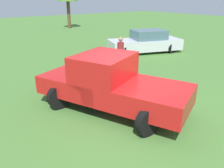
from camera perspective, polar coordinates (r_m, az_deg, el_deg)
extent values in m
plane|color=#477533|center=(7.12, 5.53, -7.95)|extent=(80.00, 80.00, 0.00)
cylinder|color=black|center=(7.39, 13.64, -3.87)|extent=(0.80, 0.22, 0.80)
cylinder|color=black|center=(6.06, 9.26, -9.44)|extent=(0.80, 0.22, 0.80)
cylinder|color=black|center=(8.66, -6.38, 0.43)|extent=(0.80, 0.22, 0.80)
cylinder|color=black|center=(7.55, -13.33, -3.27)|extent=(0.80, 0.22, 0.80)
cube|color=red|center=(6.59, 11.10, -3.59)|extent=(2.48, 2.53, 0.64)
cube|color=red|center=(7.13, -2.04, 2.08)|extent=(2.33, 2.17, 1.40)
cube|color=slate|center=(7.00, -2.08, 5.48)|extent=(2.10, 1.90, 0.48)
cube|color=red|center=(7.80, -8.09, 0.46)|extent=(2.64, 2.88, 0.60)
cube|color=silver|center=(6.51, 18.56, -7.23)|extent=(1.69, 0.82, 0.16)
cylinder|color=black|center=(13.99, 3.76, 8.30)|extent=(0.64, 0.20, 0.64)
cylinder|color=black|center=(15.39, 1.72, 9.55)|extent=(0.64, 0.20, 0.64)
cylinder|color=black|center=(15.37, 14.93, 8.83)|extent=(0.64, 0.20, 0.64)
cylinder|color=black|center=(16.66, 12.18, 10.00)|extent=(0.64, 0.20, 0.64)
cube|color=silver|center=(15.24, 8.37, 10.00)|extent=(5.09, 3.28, 0.68)
cube|color=slate|center=(15.23, 9.33, 12.38)|extent=(2.50, 2.18, 0.60)
cylinder|color=black|center=(11.20, 2.63, 5.45)|extent=(0.14, 0.14, 0.81)
cylinder|color=black|center=(11.26, 1.66, 5.55)|extent=(0.14, 0.14, 0.81)
cylinder|color=maroon|center=(11.05, 2.20, 9.04)|extent=(0.44, 0.44, 0.61)
sphere|color=#A87A56|center=(10.96, 2.23, 11.36)|extent=(0.22, 0.22, 0.22)
cylinder|color=brown|center=(27.74, -10.99, 16.96)|extent=(0.38, 0.38, 3.01)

